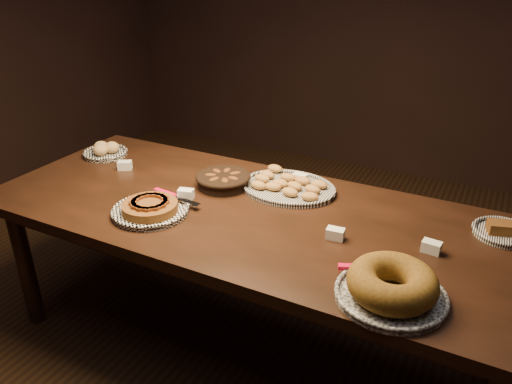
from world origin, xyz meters
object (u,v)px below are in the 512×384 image
at_px(apple_tart_plate, 150,208).
at_px(buffet_table, 247,224).
at_px(bundt_cake_plate, 392,286).
at_px(madeleine_platter, 288,186).

bearing_deg(apple_tart_plate, buffet_table, 33.98).
height_order(apple_tart_plate, bundt_cake_plate, bundt_cake_plate).
xyz_separation_m(apple_tart_plate, bundt_cake_plate, (1.07, -0.11, 0.03)).
bearing_deg(apple_tart_plate, madeleine_platter, 50.81).
xyz_separation_m(buffet_table, bundt_cake_plate, (0.72, -0.33, 0.12)).
xyz_separation_m(buffet_table, madeleine_platter, (0.07, 0.27, 0.09)).
bearing_deg(madeleine_platter, buffet_table, -129.12).
bearing_deg(apple_tart_plate, bundt_cake_plate, -3.73).
bearing_deg(madeleine_platter, apple_tart_plate, -154.92).
relative_size(buffet_table, apple_tart_plate, 6.99).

